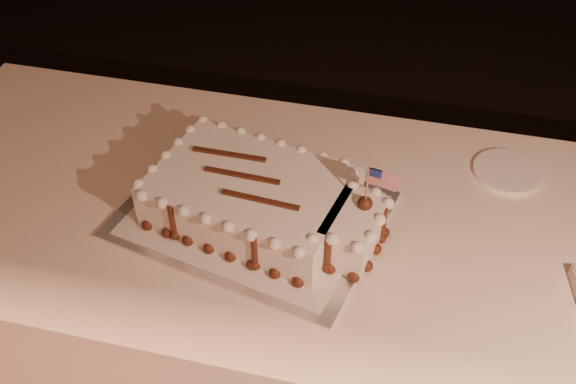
% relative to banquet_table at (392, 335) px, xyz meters
% --- Properties ---
extents(room_shell, '(6.10, 8.10, 2.90)m').
position_rel_banquet_table_xyz_m(room_shell, '(0.00, -0.60, 1.02)').
color(room_shell, black).
rests_on(room_shell, ground).
extents(banquet_table, '(2.40, 0.80, 0.75)m').
position_rel_banquet_table_xyz_m(banquet_table, '(0.00, 0.00, 0.00)').
color(banquet_table, '#FFE2C5').
rests_on(banquet_table, ground).
extents(cake_board, '(0.61, 0.51, 0.01)m').
position_rel_banquet_table_xyz_m(cake_board, '(-0.34, -0.03, 0.38)').
color(cake_board, silver).
rests_on(cake_board, banquet_table).
extents(doily, '(0.55, 0.46, 0.00)m').
position_rel_banquet_table_xyz_m(doily, '(-0.34, -0.03, 0.38)').
color(doily, silver).
rests_on(doily, cake_board).
extents(sheet_cake, '(0.53, 0.37, 0.20)m').
position_rel_banquet_table_xyz_m(sheet_cake, '(-0.31, -0.03, 0.43)').
color(sheet_cake, white).
rests_on(sheet_cake, doily).
extents(side_plate, '(0.16, 0.16, 0.01)m').
position_rel_banquet_table_xyz_m(side_plate, '(0.20, 0.24, 0.38)').
color(side_plate, white).
rests_on(side_plate, banquet_table).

